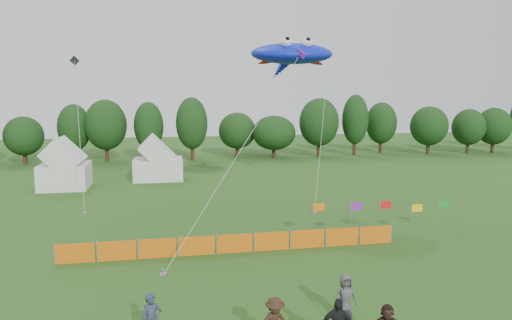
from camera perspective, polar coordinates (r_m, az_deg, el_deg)
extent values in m
cylinder|color=#382314|center=(62.43, -26.89, 0.41)|extent=(0.50, 0.50, 1.91)
ellipsoid|color=black|center=(62.19, -27.03, 2.69)|extent=(4.61, 4.61, 4.30)
cylinder|color=#382314|center=(62.79, -21.64, 0.96)|extent=(0.50, 0.50, 2.38)
ellipsoid|color=black|center=(62.52, -21.78, 3.79)|extent=(4.09, 4.09, 5.35)
cylinder|color=#382314|center=(61.35, -18.13, 1.07)|extent=(0.50, 0.50, 2.57)
ellipsoid|color=black|center=(61.06, -18.26, 4.20)|extent=(5.20, 5.20, 5.79)
cylinder|color=#382314|center=(60.86, -13.17, 1.15)|extent=(0.50, 0.50, 2.46)
ellipsoid|color=black|center=(60.58, -13.26, 4.18)|extent=(3.78, 3.78, 5.55)
cylinder|color=#382314|center=(59.50, -7.96, 1.23)|extent=(0.50, 0.50, 2.66)
ellipsoid|color=black|center=(59.20, -8.03, 4.58)|extent=(4.05, 4.05, 5.99)
cylinder|color=#382314|center=(62.75, -2.37, 1.33)|extent=(0.50, 0.50, 1.98)
ellipsoid|color=black|center=(62.51, -2.38, 3.69)|extent=(5.06, 5.06, 4.46)
cylinder|color=#382314|center=(61.73, 2.24, 1.17)|extent=(0.50, 0.50, 1.86)
ellipsoid|color=black|center=(61.50, 2.25, 3.41)|extent=(5.86, 5.86, 4.18)
cylinder|color=#382314|center=(63.25, 7.83, 1.61)|extent=(0.50, 0.50, 2.62)
ellipsoid|color=black|center=(62.97, 7.89, 4.70)|extent=(5.41, 5.41, 5.89)
cylinder|color=#382314|center=(65.79, 12.20, 1.81)|extent=(0.50, 0.50, 2.78)
ellipsoid|color=black|center=(65.51, 12.29, 4.97)|extent=(3.67, 3.67, 6.26)
cylinder|color=#382314|center=(69.56, 15.29, 1.88)|extent=(0.50, 0.50, 2.42)
ellipsoid|color=black|center=(69.31, 15.38, 4.48)|extent=(4.46, 4.46, 5.44)
cylinder|color=#382314|center=(70.10, 20.70, 1.62)|extent=(0.50, 0.50, 2.24)
ellipsoid|color=black|center=(69.86, 20.82, 4.00)|extent=(5.26, 5.26, 5.03)
cylinder|color=#382314|center=(73.68, 24.93, 1.63)|extent=(0.50, 0.50, 2.10)
ellipsoid|color=black|center=(73.46, 25.05, 3.76)|extent=(4.74, 4.74, 4.73)
cylinder|color=#382314|center=(75.58, 27.44, 1.64)|extent=(0.50, 0.50, 2.16)
ellipsoid|color=black|center=(75.37, 27.58, 3.77)|extent=(4.88, 4.88, 4.87)
cube|color=silver|center=(44.47, -22.74, -1.85)|extent=(4.07, 4.07, 2.24)
cube|color=silver|center=(46.40, -12.12, -1.11)|extent=(4.74, 3.79, 2.08)
cube|color=#D4620B|center=(24.70, -21.72, -10.80)|extent=(1.90, 0.06, 1.00)
cube|color=#D4620B|center=(24.41, -17.02, -10.81)|extent=(1.90, 0.06, 1.00)
cube|color=#D4620B|center=(24.27, -12.23, -10.74)|extent=(1.90, 0.06, 1.00)
cube|color=#D4620B|center=(24.30, -7.43, -10.60)|extent=(1.90, 0.06, 1.00)
cube|color=#D4620B|center=(24.49, -2.68, -10.39)|extent=(1.90, 0.06, 1.00)
cube|color=#D4620B|center=(24.84, 1.96, -10.12)|extent=(1.90, 0.06, 1.00)
cube|color=#D4620B|center=(25.35, 6.43, -9.79)|extent=(1.90, 0.06, 1.00)
cube|color=#D4620B|center=(26.00, 10.70, -9.43)|extent=(1.90, 0.06, 1.00)
cube|color=#D4620B|center=(26.78, 14.73, -9.03)|extent=(1.90, 0.06, 1.00)
cylinder|color=gray|center=(26.77, 7.09, -7.63)|extent=(0.06, 0.06, 2.09)
cube|color=orange|center=(26.67, 7.84, -5.88)|extent=(0.70, 0.02, 0.45)
cylinder|color=gray|center=(26.76, 11.70, -7.58)|extent=(0.06, 0.06, 2.23)
cube|color=purple|center=(26.68, 12.45, -5.68)|extent=(0.70, 0.02, 0.45)
cylinder|color=gray|center=(27.94, 15.20, -7.14)|extent=(0.06, 0.06, 2.13)
cube|color=red|center=(27.89, 15.91, -5.41)|extent=(0.70, 0.02, 0.45)
cylinder|color=gray|center=(28.88, 18.79, -7.08)|extent=(0.06, 0.06, 1.85)
cube|color=yellow|center=(28.89, 19.46, -5.68)|extent=(0.70, 0.02, 0.45)
cylinder|color=gray|center=(30.20, 21.77, -6.51)|extent=(0.06, 0.06, 1.92)
cube|color=#148C26|center=(30.22, 22.40, -5.10)|extent=(0.70, 0.02, 0.45)
imported|color=#454449|center=(17.89, 11.08, -16.42)|extent=(0.86, 0.58, 1.72)
ellipsoid|color=#1020EE|center=(32.74, 4.48, 13.12)|extent=(6.23, 5.04, 2.00)
sphere|color=white|center=(31.42, 3.82, 14.48)|extent=(0.80, 0.80, 0.80)
sphere|color=white|center=(31.81, 6.39, 14.37)|extent=(0.80, 0.80, 0.80)
ellipsoid|color=red|center=(32.51, 1.72, 12.25)|extent=(1.68, 0.74, 0.26)
ellipsoid|color=red|center=(33.31, 6.97, 12.09)|extent=(1.68, 0.74, 0.26)
cube|color=purple|center=(30.61, 5.60, 13.11)|extent=(0.37, 0.96, 0.70)
cylinder|color=#A5A5A5|center=(25.55, -1.62, 1.72)|extent=(9.07, 8.98, 10.89)
cube|color=gray|center=(22.14, -11.53, -13.82)|extent=(0.30, 0.30, 0.10)
cube|color=silver|center=(41.37, 8.72, 8.87)|extent=(1.41, 0.39, 1.41)
cylinder|color=#A5A5A5|center=(36.75, 8.11, 2.03)|extent=(3.84, 8.88, 8.96)
cube|color=gray|center=(32.78, 7.34, -6.52)|extent=(0.30, 0.30, 0.10)
cube|color=black|center=(38.63, -21.74, 11.48)|extent=(0.77, 0.23, 0.77)
cylinder|color=#A5A5A5|center=(36.17, -21.21, 3.09)|extent=(1.03, 4.85, 10.97)
cube|color=gray|center=(34.59, -20.63, -6.21)|extent=(0.30, 0.30, 0.10)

